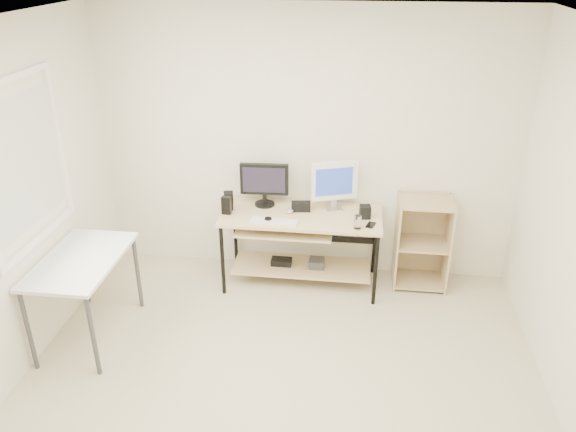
% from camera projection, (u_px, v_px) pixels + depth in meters
% --- Properties ---
extents(room, '(4.01, 4.01, 2.62)m').
position_uv_depth(room, '(254.00, 241.00, 3.58)').
color(room, '#C4B896').
rests_on(room, ground).
extents(desk, '(1.50, 0.65, 0.75)m').
position_uv_depth(desk, '(299.00, 234.00, 5.35)').
color(desk, '#D6BD88').
rests_on(desk, ground).
extents(side_table, '(0.60, 1.00, 0.75)m').
position_uv_depth(side_table, '(81.00, 267.00, 4.54)').
color(side_table, white).
rests_on(side_table, ground).
extents(shelf_unit, '(0.50, 0.40, 0.90)m').
position_uv_depth(shelf_unit, '(422.00, 241.00, 5.40)').
color(shelf_unit, tan).
rests_on(shelf_unit, ground).
extents(black_monitor, '(0.46, 0.19, 0.42)m').
position_uv_depth(black_monitor, '(264.00, 182.00, 5.33)').
color(black_monitor, black).
rests_on(black_monitor, desk).
extents(white_imac, '(0.43, 0.19, 0.48)m').
position_uv_depth(white_imac, '(334.00, 182.00, 5.24)').
color(white_imac, silver).
rests_on(white_imac, desk).
extents(keyboard, '(0.44, 0.15, 0.02)m').
position_uv_depth(keyboard, '(274.00, 221.00, 5.10)').
color(keyboard, white).
rests_on(keyboard, desk).
extents(mouse, '(0.07, 0.11, 0.04)m').
position_uv_depth(mouse, '(290.00, 211.00, 5.28)').
color(mouse, '#B8B8BD').
rests_on(mouse, desk).
extents(center_speaker, '(0.19, 0.10, 0.09)m').
position_uv_depth(center_speaker, '(301.00, 206.00, 5.30)').
color(center_speaker, black).
rests_on(center_speaker, desk).
extents(speaker_left, '(0.11, 0.11, 0.17)m').
position_uv_depth(speaker_left, '(229.00, 200.00, 5.31)').
color(speaker_left, black).
rests_on(speaker_left, desk).
extents(speaker_right, '(0.11, 0.11, 0.12)m').
position_uv_depth(speaker_right, '(365.00, 212.00, 5.16)').
color(speaker_right, black).
rests_on(speaker_right, desk).
extents(audio_controller, '(0.09, 0.06, 0.17)m').
position_uv_depth(audio_controller, '(226.00, 205.00, 5.22)').
color(audio_controller, black).
rests_on(audio_controller, desk).
extents(volume_puck, '(0.09, 0.09, 0.03)m').
position_uv_depth(volume_puck, '(268.00, 219.00, 5.12)').
color(volume_puck, black).
rests_on(volume_puck, desk).
extents(smartphone, '(0.10, 0.14, 0.01)m').
position_uv_depth(smartphone, '(371.00, 225.00, 5.04)').
color(smartphone, black).
rests_on(smartphone, desk).
extents(coaster, '(0.10, 0.10, 0.01)m').
position_uv_depth(coaster, '(357.00, 228.00, 4.98)').
color(coaster, '#A97F4C').
rests_on(coaster, desk).
extents(drinking_glass, '(0.08, 0.08, 0.12)m').
position_uv_depth(drinking_glass, '(358.00, 222.00, 4.95)').
color(drinking_glass, white).
rests_on(drinking_glass, coaster).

